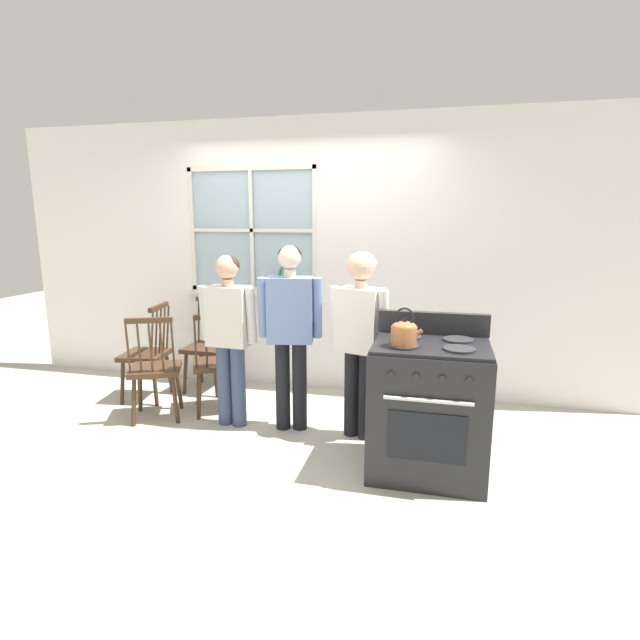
# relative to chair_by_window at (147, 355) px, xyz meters

# --- Properties ---
(ground_plane) EXTENTS (16.00, 16.00, 0.00)m
(ground_plane) POSITION_rel_chair_by_window_xyz_m (1.44, -0.68, -0.44)
(ground_plane) COLOR #B2AD9E
(wall_back) EXTENTS (6.40, 0.16, 2.70)m
(wall_back) POSITION_rel_chair_by_window_xyz_m (1.48, 0.72, 0.89)
(wall_back) COLOR white
(wall_back) RESTS_ON ground_plane
(chair_by_window) EXTENTS (0.45, 0.47, 0.94)m
(chair_by_window) POSITION_rel_chair_by_window_xyz_m (0.00, 0.00, 0.00)
(chair_by_window) COLOR #3D2819
(chair_by_window) RESTS_ON ground_plane
(chair_near_wall) EXTENTS (0.56, 0.55, 0.94)m
(chair_near_wall) POSITION_rel_chair_by_window_xyz_m (0.80, -0.13, 0.00)
(chair_near_wall) COLOR #3D2819
(chair_near_wall) RESTS_ON ground_plane
(chair_center_cluster) EXTENTS (0.43, 0.42, 0.94)m
(chair_center_cluster) POSITION_rel_chair_by_window_xyz_m (0.46, 0.39, 0.00)
(chair_center_cluster) COLOR #3D2819
(chair_center_cluster) RESTS_ON ground_plane
(chair_near_stove) EXTENTS (0.55, 0.54, 0.94)m
(chair_near_stove) POSITION_rel_chair_by_window_xyz_m (0.34, -0.41, 0.00)
(chair_near_stove) COLOR #3D2819
(chair_near_stove) RESTS_ON ground_plane
(person_elderly_left) EXTENTS (0.50, 0.23, 1.45)m
(person_elderly_left) POSITION_rel_chair_by_window_xyz_m (1.05, -0.38, 0.42)
(person_elderly_left) COLOR #384766
(person_elderly_left) RESTS_ON ground_plane
(person_teen_center) EXTENTS (0.53, 0.28, 1.53)m
(person_teen_center) POSITION_rel_chair_by_window_xyz_m (1.56, -0.34, 0.47)
(person_teen_center) COLOR black
(person_teen_center) RESTS_ON ground_plane
(person_adult_right) EXTENTS (0.50, 0.30, 1.50)m
(person_adult_right) POSITION_rel_chair_by_window_xyz_m (2.14, -0.36, 0.47)
(person_adult_right) COLOR black
(person_adult_right) RESTS_ON ground_plane
(stove) EXTENTS (0.78, 0.68, 1.08)m
(stove) POSITION_rel_chair_by_window_xyz_m (2.70, -0.80, 0.03)
(stove) COLOR #232326
(stove) RESTS_ON ground_plane
(kettle) EXTENTS (0.21, 0.17, 0.25)m
(kettle) POSITION_rel_chair_by_window_xyz_m (2.52, -0.93, 0.58)
(kettle) COLOR #A86638
(kettle) RESTS_ON stove
(potted_plant) EXTENTS (0.15, 0.15, 0.33)m
(potted_plant) POSITION_rel_chair_by_window_xyz_m (1.17, 0.63, 0.65)
(potted_plant) COLOR #42474C
(potted_plant) RESTS_ON wall_back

